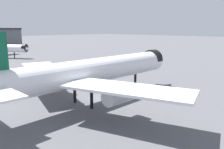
% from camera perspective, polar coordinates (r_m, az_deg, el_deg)
% --- Properties ---
extents(ground, '(900.00, 900.00, 0.00)m').
position_cam_1_polar(ground, '(57.30, -3.88, -5.84)').
color(ground, '#56565B').
extents(airliner_near_gate, '(57.30, 52.37, 16.50)m').
position_cam_1_polar(airliner_near_gate, '(51.95, -5.49, 0.59)').
color(airliner_near_gate, white).
rests_on(airliner_near_gate, ground).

